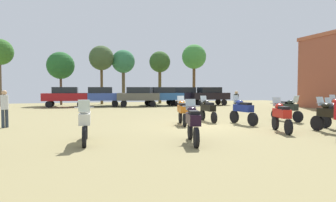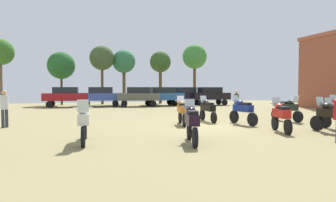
{
  "view_description": "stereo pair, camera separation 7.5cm",
  "coord_description": "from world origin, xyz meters",
  "px_view_note": "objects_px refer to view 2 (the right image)",
  "views": [
    {
      "loc": [
        -5.93,
        -13.42,
        1.88
      ],
      "look_at": [
        -0.51,
        4.54,
        1.06
      ],
      "focal_mm": 30.77,
      "sensor_mm": 36.0,
      "label": 1
    },
    {
      "loc": [
        -5.86,
        -13.44,
        1.88
      ],
      "look_at": [
        -0.51,
        4.54,
        1.06
      ],
      "focal_mm": 30.77,
      "sensor_mm": 36.0,
      "label": 2
    }
  ],
  "objects_px": {
    "motorcycle_6": "(192,122)",
    "tree_5": "(195,57)",
    "motorcycle_7": "(84,121)",
    "motorcycle_5": "(243,110)",
    "motorcycle_9": "(208,109)",
    "tree_3": "(61,66)",
    "motorcycle_12": "(182,111)",
    "person_3": "(4,106)",
    "person_1": "(236,101)",
    "car_3": "(66,95)",
    "car_4": "(138,95)",
    "car_1": "(163,95)",
    "tree_2": "(0,52)",
    "tree_1": "(160,63)",
    "car_5": "(210,95)",
    "motorcycle_2": "(287,108)",
    "car_2": "(101,95)",
    "tree_6": "(124,62)",
    "motorcycle_8": "(332,116)",
    "motorcycle_1": "(281,115)",
    "tree_4": "(102,58)"
  },
  "relations": [
    {
      "from": "motorcycle_5",
      "to": "motorcycle_12",
      "type": "height_order",
      "value": "motorcycle_5"
    },
    {
      "from": "motorcycle_7",
      "to": "car_5",
      "type": "height_order",
      "value": "car_5"
    },
    {
      "from": "motorcycle_12",
      "to": "car_2",
      "type": "xyz_separation_m",
      "value": [
        -3.07,
        16.4,
        0.45
      ]
    },
    {
      "from": "motorcycle_1",
      "to": "tree_5",
      "type": "bearing_deg",
      "value": 94.33
    },
    {
      "from": "person_1",
      "to": "tree_6",
      "type": "height_order",
      "value": "tree_6"
    },
    {
      "from": "car_5",
      "to": "tree_5",
      "type": "xyz_separation_m",
      "value": [
        -0.02,
        4.55,
        4.63
      ]
    },
    {
      "from": "motorcycle_9",
      "to": "car_5",
      "type": "xyz_separation_m",
      "value": [
        6.9,
        14.61,
        0.46
      ]
    },
    {
      "from": "motorcycle_2",
      "to": "motorcycle_8",
      "type": "relative_size",
      "value": 1.03
    },
    {
      "from": "motorcycle_5",
      "to": "motorcycle_6",
      "type": "xyz_separation_m",
      "value": [
        -4.37,
        -3.99,
        -0.01
      ]
    },
    {
      "from": "motorcycle_7",
      "to": "tree_3",
      "type": "relative_size",
      "value": 0.38
    },
    {
      "from": "motorcycle_9",
      "to": "car_1",
      "type": "height_order",
      "value": "car_1"
    },
    {
      "from": "car_2",
      "to": "motorcycle_8",
      "type": "bearing_deg",
      "value": -153.7
    },
    {
      "from": "motorcycle_12",
      "to": "person_3",
      "type": "relative_size",
      "value": 1.19
    },
    {
      "from": "motorcycle_7",
      "to": "tree_3",
      "type": "xyz_separation_m",
      "value": [
        -2.3,
        24.44,
        3.7
      ]
    },
    {
      "from": "motorcycle_7",
      "to": "motorcycle_5",
      "type": "bearing_deg",
      "value": -157.29
    },
    {
      "from": "motorcycle_2",
      "to": "tree_4",
      "type": "distance_m",
      "value": 23.29
    },
    {
      "from": "car_3",
      "to": "tree_2",
      "type": "bearing_deg",
      "value": 68.66
    },
    {
      "from": "motorcycle_12",
      "to": "tree_2",
      "type": "height_order",
      "value": "tree_2"
    },
    {
      "from": "motorcycle_6",
      "to": "tree_5",
      "type": "xyz_separation_m",
      "value": [
        10.08,
        24.9,
        5.07
      ]
    },
    {
      "from": "car_5",
      "to": "motorcycle_2",
      "type": "bearing_deg",
      "value": 170.48
    },
    {
      "from": "motorcycle_6",
      "to": "tree_6",
      "type": "distance_m",
      "value": 26.32
    },
    {
      "from": "motorcycle_9",
      "to": "tree_3",
      "type": "height_order",
      "value": "tree_3"
    },
    {
      "from": "car_2",
      "to": "tree_2",
      "type": "xyz_separation_m",
      "value": [
        -9.87,
        3.18,
        4.4
      ]
    },
    {
      "from": "motorcycle_9",
      "to": "tree_5",
      "type": "distance_m",
      "value": 20.99
    },
    {
      "from": "person_1",
      "to": "car_1",
      "type": "bearing_deg",
      "value": 33.75
    },
    {
      "from": "motorcycle_1",
      "to": "car_2",
      "type": "distance_m",
      "value": 20.93
    },
    {
      "from": "car_4",
      "to": "tree_5",
      "type": "relative_size",
      "value": 0.61
    },
    {
      "from": "motorcycle_9",
      "to": "car_4",
      "type": "xyz_separation_m",
      "value": [
        -1.18,
        14.54,
        0.46
      ]
    },
    {
      "from": "tree_6",
      "to": "tree_4",
      "type": "bearing_deg",
      "value": -173.72
    },
    {
      "from": "car_3",
      "to": "tree_1",
      "type": "height_order",
      "value": "tree_1"
    },
    {
      "from": "motorcycle_5",
      "to": "tree_2",
      "type": "distance_m",
      "value": 26.34
    },
    {
      "from": "car_2",
      "to": "car_3",
      "type": "distance_m",
      "value": 3.41
    },
    {
      "from": "car_1",
      "to": "tree_2",
      "type": "height_order",
      "value": "tree_2"
    },
    {
      "from": "motorcycle_1",
      "to": "car_4",
      "type": "bearing_deg",
      "value": 115.06
    },
    {
      "from": "motorcycle_8",
      "to": "tree_6",
      "type": "bearing_deg",
      "value": 98.4
    },
    {
      "from": "motorcycle_5",
      "to": "motorcycle_6",
      "type": "relative_size",
      "value": 1.01
    },
    {
      "from": "tree_3",
      "to": "motorcycle_2",
      "type": "bearing_deg",
      "value": -57.31
    },
    {
      "from": "person_3",
      "to": "tree_2",
      "type": "xyz_separation_m",
      "value": [
        -4.49,
        18.18,
        4.53
      ]
    },
    {
      "from": "motorcycle_5",
      "to": "motorcycle_7",
      "type": "distance_m",
      "value": 8.4
    },
    {
      "from": "car_1",
      "to": "tree_5",
      "type": "relative_size",
      "value": 0.59
    },
    {
      "from": "tree_4",
      "to": "motorcycle_6",
      "type": "bearing_deg",
      "value": -87.1
    },
    {
      "from": "motorcycle_7",
      "to": "tree_4",
      "type": "height_order",
      "value": "tree_4"
    },
    {
      "from": "car_3",
      "to": "tree_5",
      "type": "bearing_deg",
      "value": -73.88
    },
    {
      "from": "motorcycle_2",
      "to": "person_1",
      "type": "relative_size",
      "value": 1.33
    },
    {
      "from": "motorcycle_2",
      "to": "car_3",
      "type": "bearing_deg",
      "value": -60.16
    },
    {
      "from": "car_5",
      "to": "person_1",
      "type": "xyz_separation_m",
      "value": [
        -3.63,
        -12.07,
        -0.18
      ]
    },
    {
      "from": "tree_5",
      "to": "motorcycle_12",
      "type": "bearing_deg",
      "value": -113.5
    },
    {
      "from": "tree_2",
      "to": "tree_5",
      "type": "xyz_separation_m",
      "value": [
        21.68,
        0.53,
        0.23
      ]
    },
    {
      "from": "person_1",
      "to": "car_3",
      "type": "bearing_deg",
      "value": 67.13
    },
    {
      "from": "car_1",
      "to": "tree_6",
      "type": "bearing_deg",
      "value": 29.72
    }
  ]
}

